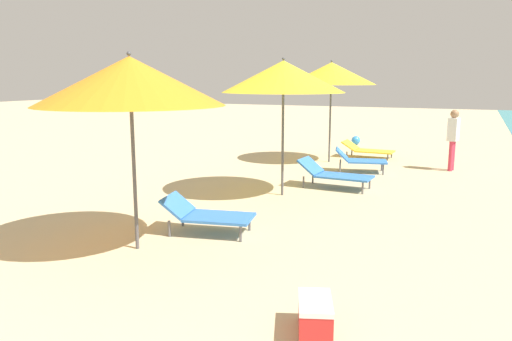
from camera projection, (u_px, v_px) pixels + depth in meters
name	position (u px, v px, depth m)	size (l,w,h in m)	color
umbrella_second	(130.00, 81.00, 6.44)	(2.48, 2.48, 2.65)	#4C4C51
lounger_second_shoreside	(207.00, 214.00, 7.47)	(1.44, 0.90, 0.56)	blue
umbrella_third	(283.00, 77.00, 9.57)	(2.39, 2.39, 2.70)	#4C4C51
lounger_third_shoreside	(334.00, 174.00, 10.57)	(1.57, 0.75, 0.60)	blue
umbrella_farthest	(331.00, 74.00, 13.53)	(2.42, 2.42, 2.79)	#4C4C51
lounger_farthest_shoreside	(367.00, 150.00, 14.65)	(1.50, 0.71, 0.48)	yellow
lounger_farthest_inland	(360.00, 159.00, 12.39)	(1.38, 0.93, 0.60)	blue
person_walking_near	(453.00, 134.00, 12.49)	(0.29, 0.40, 1.54)	#D8334C
cooler_box	(315.00, 316.00, 4.55)	(0.47, 0.61, 0.33)	red
beach_ball	(356.00, 140.00, 17.57)	(0.31, 0.31, 0.31)	#338CD8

